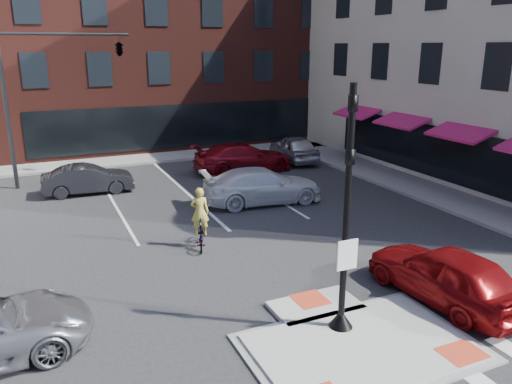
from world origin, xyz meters
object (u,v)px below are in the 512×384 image
red_sedan (446,274)px  bg_car_silver (293,148)px  white_pickup (262,186)px  bg_car_red (243,157)px  bg_car_dark (88,179)px  cyclist (200,227)px

red_sedan → bg_car_silver: bearing=-109.8°
red_sedan → white_pickup: (-0.81, 10.33, -0.01)m
bg_car_red → red_sedan: bearing=178.7°
bg_car_dark → bg_car_red: bg_car_red is taller
red_sedan → bg_car_dark: bearing=-67.8°
red_sedan → bg_car_dark: 17.02m
red_sedan → white_pickup: 10.36m
bg_car_dark → bg_car_red: 8.52m
bg_car_dark → bg_car_silver: bearing=-77.2°
white_pickup → bg_car_silver: (5.35, 6.95, 0.01)m
bg_car_silver → bg_car_red: bg_car_red is taller
red_sedan → bg_car_red: bg_car_red is taller
bg_car_silver → bg_car_red: 4.08m
bg_car_red → bg_car_silver: bearing=-71.2°
white_pickup → cyclist: bearing=138.8°
cyclist → bg_car_red: bearing=-103.1°
bg_car_dark → bg_car_red: size_ratio=0.76×
cyclist → bg_car_silver: bearing=-114.0°
bg_car_red → cyclist: (-5.65, -9.56, -0.07)m
bg_car_silver → cyclist: size_ratio=2.15×
bg_car_dark → bg_car_red: (8.47, 0.92, 0.11)m
bg_car_silver → bg_car_red: (-3.89, -1.24, 0.01)m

